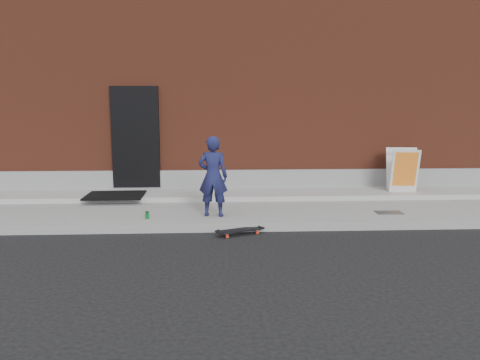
{
  "coord_description": "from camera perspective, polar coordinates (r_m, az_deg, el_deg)",
  "views": [
    {
      "loc": [
        -0.8,
        -7.57,
        2.08
      ],
      "look_at": [
        -0.38,
        0.8,
        0.76
      ],
      "focal_mm": 35.0,
      "sensor_mm": 36.0,
      "label": 1
    }
  ],
  "objects": [
    {
      "name": "child",
      "position": [
        8.23,
        -3.32,
        0.45
      ],
      "size": [
        0.57,
        0.42,
        1.43
      ],
      "primitive_type": "imported",
      "rotation": [
        0.0,
        0.0,
        2.99
      ],
      "color": "#181B44",
      "rests_on": "sidewalk"
    },
    {
      "name": "pizza_sign",
      "position": [
        10.72,
        19.19,
        1.21
      ],
      "size": [
        0.65,
        0.74,
        0.96
      ],
      "color": "silver",
      "rests_on": "apron"
    },
    {
      "name": "skateboard",
      "position": [
        7.69,
        0.01,
        -6.16
      ],
      "size": [
        0.81,
        0.51,
        0.09
      ],
      "color": "red",
      "rests_on": "ground"
    },
    {
      "name": "building",
      "position": [
        14.59,
        0.27,
        10.59
      ],
      "size": [
        20.0,
        8.1,
        5.0
      ],
      "color": "maroon",
      "rests_on": "ground"
    },
    {
      "name": "soda_can",
      "position": [
        8.28,
        -11.25,
        -4.24
      ],
      "size": [
        0.08,
        0.08,
        0.13
      ],
      "primitive_type": "cylinder",
      "rotation": [
        0.0,
        0.0,
        -0.22
      ],
      "color": "#1B8B38",
      "rests_on": "sidewalk"
    },
    {
      "name": "utility_plate",
      "position": [
        9.0,
        17.75,
        -3.81
      ],
      "size": [
        0.47,
        0.3,
        0.01
      ],
      "primitive_type": "cube",
      "rotation": [
        0.0,
        0.0,
        -0.0
      ],
      "color": "#57585C",
      "rests_on": "sidewalk"
    },
    {
      "name": "ground",
      "position": [
        7.89,
        3.05,
        -6.33
      ],
      "size": [
        80.0,
        80.0,
        0.0
      ],
      "primitive_type": "plane",
      "color": "black",
      "rests_on": "ground"
    },
    {
      "name": "sidewalk",
      "position": [
        9.32,
        2.11,
        -3.46
      ],
      "size": [
        20.0,
        3.0,
        0.15
      ],
      "primitive_type": "cube",
      "color": "slate",
      "rests_on": "ground"
    },
    {
      "name": "apron",
      "position": [
        10.18,
        1.68,
        -1.69
      ],
      "size": [
        20.0,
        1.2,
        0.1
      ],
      "primitive_type": "cube",
      "color": "gray",
      "rests_on": "sidewalk"
    },
    {
      "name": "doormat",
      "position": [
        9.98,
        -14.98,
        -1.81
      ],
      "size": [
        1.18,
        0.97,
        0.03
      ],
      "primitive_type": "cube",
      "rotation": [
        0.0,
        0.0,
        0.02
      ],
      "color": "black",
      "rests_on": "apron"
    }
  ]
}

